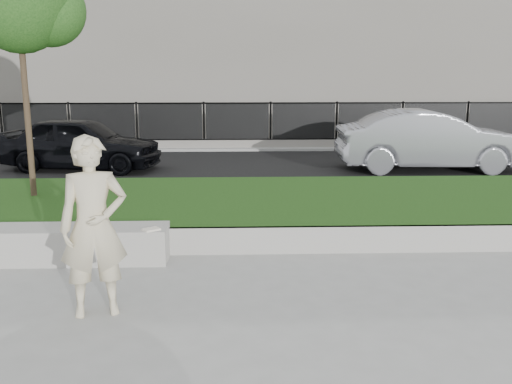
{
  "coord_description": "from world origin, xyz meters",
  "views": [
    {
      "loc": [
        0.47,
        -6.89,
        2.62
      ],
      "look_at": [
        0.75,
        1.2,
        0.89
      ],
      "focal_mm": 40.0,
      "sensor_mm": 36.0,
      "label": 1
    }
  ],
  "objects_px": {
    "stone_bench": "(81,244)",
    "book": "(151,229)",
    "man": "(94,227)",
    "car_dark": "(81,143)",
    "car_silver": "(430,140)"
  },
  "relations": [
    {
      "from": "stone_bench",
      "to": "book",
      "type": "relative_size",
      "value": 11.12
    },
    {
      "from": "man",
      "to": "car_dark",
      "type": "bearing_deg",
      "value": 90.32
    },
    {
      "from": "car_dark",
      "to": "book",
      "type": "bearing_deg",
      "value": -149.16
    },
    {
      "from": "stone_bench",
      "to": "car_dark",
      "type": "bearing_deg",
      "value": 104.55
    },
    {
      "from": "book",
      "to": "car_silver",
      "type": "relative_size",
      "value": 0.05
    },
    {
      "from": "man",
      "to": "car_dark",
      "type": "distance_m",
      "value": 9.5
    },
    {
      "from": "book",
      "to": "car_silver",
      "type": "xyz_separation_m",
      "value": [
        6.21,
        7.16,
        0.32
      ]
    },
    {
      "from": "book",
      "to": "car_silver",
      "type": "distance_m",
      "value": 9.48
    },
    {
      "from": "stone_bench",
      "to": "car_silver",
      "type": "xyz_separation_m",
      "value": [
        7.23,
        6.96,
        0.58
      ]
    },
    {
      "from": "man",
      "to": "book",
      "type": "bearing_deg",
      "value": 61.54
    },
    {
      "from": "stone_bench",
      "to": "book",
      "type": "xyz_separation_m",
      "value": [
        1.01,
        -0.2,
        0.26
      ]
    },
    {
      "from": "man",
      "to": "car_silver",
      "type": "height_order",
      "value": "man"
    },
    {
      "from": "stone_bench",
      "to": "book",
      "type": "height_order",
      "value": "book"
    },
    {
      "from": "stone_bench",
      "to": "man",
      "type": "distance_m",
      "value": 2.02
    },
    {
      "from": "man",
      "to": "car_dark",
      "type": "height_order",
      "value": "man"
    }
  ]
}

